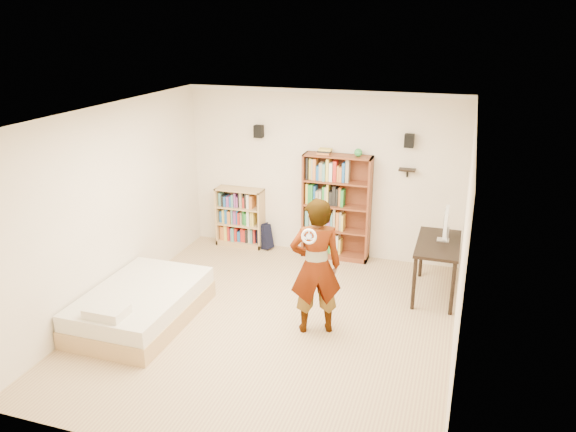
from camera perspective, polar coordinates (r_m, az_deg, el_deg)
name	(u,v)px	position (r m, az deg, el deg)	size (l,w,h in m)	color
ground	(272,323)	(7.39, -1.68, -10.78)	(4.50, 5.00, 0.01)	tan
room_shell	(270,193)	(6.68, -1.83, 2.40)	(4.52, 5.02, 2.71)	white
crown_molding	(269,116)	(6.48, -1.91, 10.10)	(4.50, 5.00, 0.06)	white
speaker_left	(259,131)	(9.17, -3.00, 8.58)	(0.14, 0.12, 0.20)	black
speaker_right	(409,141)	(8.63, 12.21, 7.49)	(0.14, 0.12, 0.20)	black
wall_shelf	(407,170)	(8.74, 12.01, 4.61)	(0.25, 0.16, 0.03)	black
tall_bookshelf	(336,207)	(9.03, 4.94, 0.87)	(1.08, 0.32, 1.72)	brown
low_bookshelf	(240,217)	(9.64, -4.88, -0.12)	(0.81, 0.30, 1.01)	tan
computer_desk	(436,269)	(8.19, 14.81, -5.18)	(0.58, 1.17, 0.79)	black
imac	(444,225)	(8.05, 15.60, -0.89)	(0.09, 0.46, 0.46)	white
daybed	(141,301)	(7.56, -14.69, -8.37)	(1.22, 1.87, 0.55)	beige
person	(316,267)	(6.85, 2.84, -5.15)	(0.64, 0.42, 1.74)	black
wii_wheel	(309,236)	(6.36, 2.15, -2.09)	(0.18, 0.18, 0.03)	white
navy_bag	(263,236)	(9.59, -2.51, -2.03)	(0.32, 0.20, 0.43)	black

